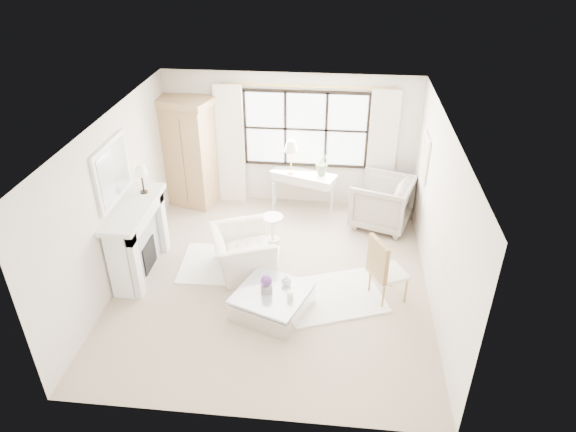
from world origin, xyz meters
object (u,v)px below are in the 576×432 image
coffee_table (272,302)px  console_table (303,191)px  club_armchair (242,252)px  armoire (188,152)px

coffee_table → console_table: bearing=106.9°
club_armchair → coffee_table: bearing=-168.9°
console_table → coffee_table: 3.24m
armoire → console_table: (2.33, -0.04, -0.74)m
armoire → club_armchair: (1.48, -2.25, -0.78)m
console_table → coffee_table: console_table is taller
coffee_table → armoire: bearing=143.6°
armoire → club_armchair: size_ratio=2.02×
console_table → club_armchair: 2.37m
console_table → club_armchair: (-0.85, -2.21, -0.04)m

